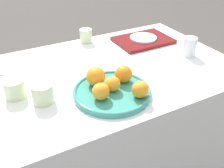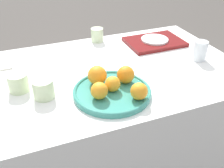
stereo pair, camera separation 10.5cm
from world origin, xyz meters
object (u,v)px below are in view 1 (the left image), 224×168
at_px(orange_1, 101,91).
at_px(orange_3, 124,74).
at_px(cup_1, 15,89).
at_px(cup_2, 43,93).
at_px(orange_4, 96,76).
at_px(side_plate, 143,38).
at_px(cup_3, 86,36).
at_px(orange_2, 140,89).
at_px(serving_tray, 143,40).
at_px(water_glass, 190,47).
at_px(fruit_platter, 112,92).
at_px(orange_0, 113,84).

bearing_deg(orange_1, orange_3, 26.00).
distance_m(cup_1, cup_2, 0.13).
distance_m(orange_4, side_plate, 0.56).
xyz_separation_m(orange_1, cup_3, (0.19, 0.58, -0.01)).
distance_m(orange_2, orange_3, 0.13).
relative_size(orange_1, serving_tray, 0.22).
bearing_deg(water_glass, side_plate, 112.27).
bearing_deg(fruit_platter, orange_1, -155.97).
bearing_deg(serving_tray, cup_1, -163.84).
distance_m(serving_tray, cup_1, 0.80).
height_order(orange_1, orange_3, orange_3).
distance_m(orange_3, cup_3, 0.51).
height_order(orange_2, side_plate, orange_2).
relative_size(orange_1, side_plate, 0.44).
bearing_deg(cup_2, orange_2, -26.92).
bearing_deg(cup_3, orange_3, -94.98).
height_order(serving_tray, cup_1, cup_1).
bearing_deg(cup_1, fruit_platter, -25.98).
xyz_separation_m(orange_1, serving_tray, (0.48, 0.42, -0.04)).
relative_size(fruit_platter, orange_2, 4.73).
relative_size(serving_tray, cup_2, 3.75).
relative_size(cup_1, cup_3, 1.08).
xyz_separation_m(orange_1, water_glass, (0.59, 0.16, -0.00)).
bearing_deg(orange_1, side_plate, 41.17).
bearing_deg(orange_0, cup_3, 77.73).
distance_m(fruit_platter, cup_3, 0.56).
bearing_deg(serving_tray, cup_3, 152.52).
bearing_deg(fruit_platter, orange_3, 27.56).
bearing_deg(serving_tray, orange_4, -144.99).
relative_size(orange_1, orange_3, 0.91).
bearing_deg(orange_2, side_plate, 54.65).
relative_size(orange_3, side_plate, 0.48).
distance_m(orange_0, orange_1, 0.07).
bearing_deg(cup_1, orange_0, -25.48).
height_order(orange_1, serving_tray, orange_1).
bearing_deg(cup_3, orange_2, -94.09).
relative_size(fruit_platter, orange_1, 4.71).
height_order(orange_1, orange_4, orange_4).
height_order(orange_1, cup_3, orange_1).
bearing_deg(orange_3, orange_2, -90.57).
bearing_deg(cup_2, orange_1, -29.59).
relative_size(cup_2, cup_3, 1.08).
distance_m(orange_2, serving_tray, 0.59).
bearing_deg(orange_4, cup_2, 177.71).
distance_m(serving_tray, cup_2, 0.75).
bearing_deg(cup_3, orange_0, -102.27).
height_order(orange_0, serving_tray, orange_0).
height_order(fruit_platter, cup_2, cup_2).
bearing_deg(fruit_platter, water_glass, 13.70).
xyz_separation_m(cup_1, cup_2, (0.09, -0.09, 0.00)).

